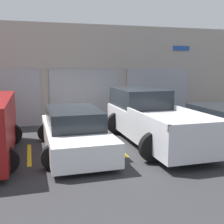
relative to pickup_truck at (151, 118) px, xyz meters
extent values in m
plane|color=#2D2D30|center=(-1.39, 0.94, -0.84)|extent=(28.00, 28.00, 0.00)
cube|color=#9E9389|center=(-1.39, 4.24, 1.42)|extent=(17.20, 0.60, 4.53)
cube|color=#939399|center=(-5.26, 3.90, 0.42)|extent=(3.28, 0.08, 2.53)
cube|color=#939399|center=(-1.59, 3.90, 0.42)|extent=(3.28, 0.08, 2.53)
cube|color=#939399|center=(2.09, 3.90, 0.42)|extent=(3.28, 0.08, 2.53)
cube|color=#1E4799|center=(3.34, 3.91, 2.69)|extent=(0.90, 0.03, 0.22)
cube|color=silver|center=(0.00, -0.34, -0.18)|extent=(1.85, 5.48, 0.86)
cube|color=#1E2328|center=(0.00, 1.17, 0.60)|extent=(1.70, 2.47, 0.70)
cube|color=silver|center=(-0.88, -1.58, 0.34)|extent=(0.08, 3.01, 0.18)
cube|color=silver|center=(0.88, -1.58, 0.34)|extent=(0.08, 3.01, 0.18)
cube|color=silver|center=(0.00, -3.04, 0.34)|extent=(1.85, 0.08, 0.18)
cylinder|color=black|center=(-0.81, 1.36, -0.41)|extent=(0.86, 0.22, 0.86)
cylinder|color=black|center=(0.81, 1.36, -0.41)|extent=(0.86, 0.22, 0.86)
cylinder|color=black|center=(-0.81, -2.04, -0.41)|extent=(0.86, 0.22, 0.86)
cylinder|color=black|center=(0.81, -2.04, -0.41)|extent=(0.86, 0.22, 0.86)
cube|color=white|center=(-2.77, -0.34, -0.37)|extent=(1.77, 4.67, 0.64)
cube|color=#1E2328|center=(-2.77, -0.23, 0.22)|extent=(1.55, 2.57, 0.55)
cylinder|color=black|center=(-3.55, 1.11, -0.52)|extent=(0.65, 0.22, 0.65)
cylinder|color=black|center=(-2.00, 1.11, -0.52)|extent=(0.65, 0.22, 0.65)
cylinder|color=black|center=(-3.55, -1.79, -0.52)|extent=(0.65, 0.22, 0.65)
cylinder|color=black|center=(-2.00, -1.79, -0.52)|extent=(0.65, 0.22, 0.65)
cylinder|color=black|center=(-4.71, 1.06, -0.51)|extent=(0.66, 0.22, 0.66)
cylinder|color=black|center=(-4.71, -1.74, -0.51)|extent=(0.66, 0.22, 0.66)
cube|color=navy|center=(2.77, -0.34, -0.42)|extent=(1.84, 4.52, 0.56)
cube|color=#1E2328|center=(2.77, -0.23, 0.09)|extent=(1.62, 2.48, 0.47)
cylinder|color=black|center=(1.96, 1.06, -0.53)|extent=(0.62, 0.22, 0.62)
cylinder|color=black|center=(3.58, 1.06, -0.53)|extent=(0.62, 0.22, 0.62)
cube|color=gold|center=(-4.16, -0.34, -0.84)|extent=(0.12, 2.20, 0.01)
cube|color=gold|center=(-1.39, -0.34, -0.84)|extent=(0.12, 2.20, 0.01)
cube|color=gold|center=(1.39, -0.34, -0.84)|extent=(0.12, 2.20, 0.01)
camera|label=1|loc=(-4.04, -8.93, 1.83)|focal=45.00mm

